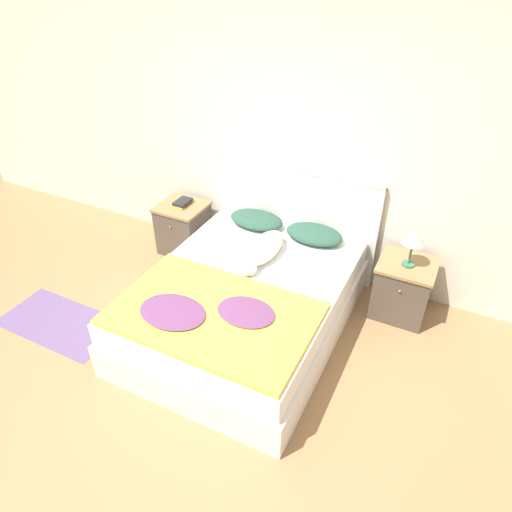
{
  "coord_description": "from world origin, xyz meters",
  "views": [
    {
      "loc": [
        1.44,
        -1.65,
        2.84
      ],
      "look_at": [
        0.02,
        1.2,
        0.63
      ],
      "focal_mm": 32.0,
      "sensor_mm": 36.0,
      "label": 1
    }
  ],
  "objects_px": {
    "bed": "(245,303)",
    "nightstand_left": "(184,228)",
    "table_lamp": "(414,239)",
    "pillow_left": "(256,220)",
    "pillow_right": "(314,234)",
    "nightstand_right": "(403,288)",
    "dog": "(264,250)",
    "book_stack": "(182,203)"
  },
  "relations": [
    {
      "from": "bed",
      "to": "table_lamp",
      "type": "distance_m",
      "value": 1.51
    },
    {
      "from": "dog",
      "to": "book_stack",
      "type": "xyz_separation_m",
      "value": [
        -1.18,
        0.47,
        -0.04
      ]
    },
    {
      "from": "bed",
      "to": "pillow_left",
      "type": "relative_size",
      "value": 3.82
    },
    {
      "from": "table_lamp",
      "to": "bed",
      "type": "bearing_deg",
      "value": -146.5
    },
    {
      "from": "dog",
      "to": "book_stack",
      "type": "relative_size",
      "value": 3.43
    },
    {
      "from": "bed",
      "to": "table_lamp",
      "type": "bearing_deg",
      "value": 33.5
    },
    {
      "from": "nightstand_left",
      "to": "nightstand_right",
      "type": "distance_m",
      "value": 2.35
    },
    {
      "from": "pillow_left",
      "to": "book_stack",
      "type": "bearing_deg",
      "value": 179.6
    },
    {
      "from": "nightstand_left",
      "to": "pillow_left",
      "type": "xyz_separation_m",
      "value": [
        0.87,
        0.02,
        0.32
      ]
    },
    {
      "from": "nightstand_left",
      "to": "dog",
      "type": "xyz_separation_m",
      "value": [
        1.18,
        -0.45,
        0.34
      ]
    },
    {
      "from": "table_lamp",
      "to": "nightstand_right",
      "type": "bearing_deg",
      "value": 90.0
    },
    {
      "from": "pillow_left",
      "to": "table_lamp",
      "type": "bearing_deg",
      "value": -1.57
    },
    {
      "from": "nightstand_left",
      "to": "nightstand_right",
      "type": "relative_size",
      "value": 1.0
    },
    {
      "from": "pillow_left",
      "to": "pillow_right",
      "type": "distance_m",
      "value": 0.6
    },
    {
      "from": "bed",
      "to": "pillow_left",
      "type": "height_order",
      "value": "pillow_left"
    },
    {
      "from": "bed",
      "to": "nightstand_right",
      "type": "bearing_deg",
      "value": 34.29
    },
    {
      "from": "book_stack",
      "to": "dog",
      "type": "bearing_deg",
      "value": -21.89
    },
    {
      "from": "bed",
      "to": "book_stack",
      "type": "xyz_separation_m",
      "value": [
        -1.18,
        0.82,
        0.31
      ]
    },
    {
      "from": "pillow_right",
      "to": "book_stack",
      "type": "xyz_separation_m",
      "value": [
        -1.48,
        0.01,
        -0.02
      ]
    },
    {
      "from": "dog",
      "to": "table_lamp",
      "type": "bearing_deg",
      "value": 20.03
    },
    {
      "from": "table_lamp",
      "to": "nightstand_left",
      "type": "bearing_deg",
      "value": 179.42
    },
    {
      "from": "nightstand_left",
      "to": "table_lamp",
      "type": "xyz_separation_m",
      "value": [
        2.35,
        -0.02,
        0.54
      ]
    },
    {
      "from": "nightstand_left",
      "to": "book_stack",
      "type": "relative_size",
      "value": 2.43
    },
    {
      "from": "bed",
      "to": "pillow_right",
      "type": "height_order",
      "value": "pillow_right"
    },
    {
      "from": "nightstand_left",
      "to": "pillow_left",
      "type": "relative_size",
      "value": 1.01
    },
    {
      "from": "dog",
      "to": "book_stack",
      "type": "bearing_deg",
      "value": 158.11
    },
    {
      "from": "bed",
      "to": "nightstand_left",
      "type": "bearing_deg",
      "value": 145.71
    },
    {
      "from": "nightstand_left",
      "to": "pillow_right",
      "type": "distance_m",
      "value": 1.51
    },
    {
      "from": "nightstand_left",
      "to": "nightstand_right",
      "type": "bearing_deg",
      "value": 0.0
    },
    {
      "from": "bed",
      "to": "pillow_left",
      "type": "bearing_deg",
      "value": 110.21
    },
    {
      "from": "nightstand_left",
      "to": "book_stack",
      "type": "height_order",
      "value": "book_stack"
    },
    {
      "from": "bed",
      "to": "pillow_right",
      "type": "relative_size",
      "value": 3.82
    },
    {
      "from": "pillow_left",
      "to": "book_stack",
      "type": "height_order",
      "value": "pillow_left"
    },
    {
      "from": "nightstand_right",
      "to": "pillow_right",
      "type": "bearing_deg",
      "value": 178.9
    },
    {
      "from": "nightstand_left",
      "to": "nightstand_right",
      "type": "height_order",
      "value": "same"
    },
    {
      "from": "pillow_left",
      "to": "dog",
      "type": "xyz_separation_m",
      "value": [
        0.3,
        -0.47,
        0.02
      ]
    },
    {
      "from": "dog",
      "to": "pillow_left",
      "type": "bearing_deg",
      "value": 123.03
    },
    {
      "from": "dog",
      "to": "table_lamp",
      "type": "height_order",
      "value": "table_lamp"
    },
    {
      "from": "dog",
      "to": "pillow_right",
      "type": "bearing_deg",
      "value": 57.48
    },
    {
      "from": "nightstand_right",
      "to": "table_lamp",
      "type": "height_order",
      "value": "table_lamp"
    },
    {
      "from": "pillow_right",
      "to": "book_stack",
      "type": "bearing_deg",
      "value": 179.76
    },
    {
      "from": "nightstand_right",
      "to": "book_stack",
      "type": "xyz_separation_m",
      "value": [
        -2.35,
        0.02,
        0.3
      ]
    }
  ]
}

